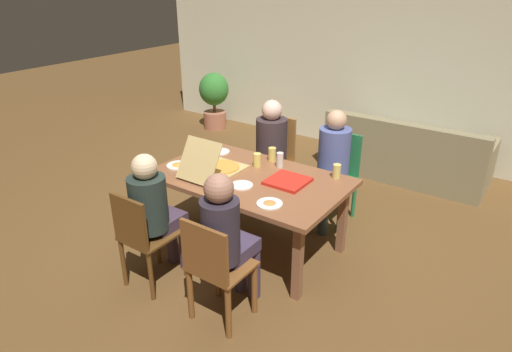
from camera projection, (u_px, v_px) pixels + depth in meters
The scene contains 23 objects.
ground_plane at pixel (250, 245), 4.46m from camera, with size 20.00×20.00×0.00m, color brown.
back_wall at pixel (383, 61), 6.28m from camera, with size 7.60×0.12×2.64m, color beige.
dining_table at pixel (250, 184), 4.18m from camera, with size 1.76×1.07×0.74m.
chair_0 at pixel (336, 173), 4.80m from camera, with size 0.44×0.42×0.93m.
person_0 at pixel (331, 160), 4.60m from camera, with size 0.33×0.54×1.22m.
chair_1 at pixel (276, 156), 5.18m from camera, with size 0.40×0.42×0.97m.
person_1 at pixel (269, 144), 4.99m from camera, with size 0.34×0.49×1.20m.
chair_2 at pixel (143, 236), 3.69m from camera, with size 0.39×0.45×0.89m.
person_2 at pixel (154, 207), 3.72m from camera, with size 0.31×0.49×1.18m.
chair_3 at pixel (215, 269), 3.31m from camera, with size 0.43×0.39×0.89m.
person_3 at pixel (226, 234), 3.32m from camera, with size 0.29×0.52×1.21m.
pizza_box_0 at pixel (288, 181), 4.03m from camera, with size 0.34×0.34×0.03m.
pizza_box_1 at pixel (216, 166), 4.23m from camera, with size 0.40×0.60×0.36m.
plate_0 at pixel (242, 185), 3.97m from camera, with size 0.20×0.20×0.01m.
plate_1 at pixel (178, 165), 4.37m from camera, with size 0.23×0.23×0.03m.
plate_2 at pixel (270, 203), 3.65m from camera, with size 0.21×0.21×0.03m.
plate_3 at pixel (220, 152), 4.70m from camera, with size 0.20×0.20×0.01m.
drinking_glass_0 at pixel (257, 160), 4.33m from camera, with size 0.07×0.07×0.13m, color #E2CD60.
drinking_glass_1 at pixel (337, 171), 4.10m from camera, with size 0.07×0.07×0.13m, color #DAC766.
drinking_glass_2 at pixel (280, 160), 4.32m from camera, with size 0.07×0.07×0.14m, color silver.
drinking_glass_3 at pixel (272, 154), 4.47m from camera, with size 0.08×0.08×0.14m, color #D9BF5B.
couch at pixel (406, 156), 5.83m from camera, with size 1.99×0.81×0.80m.
potted_plant at pixel (214, 97), 7.55m from camera, with size 0.49×0.49×0.94m.
Camera 1 is at (2.20, -3.06, 2.47)m, focal length 31.81 mm.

